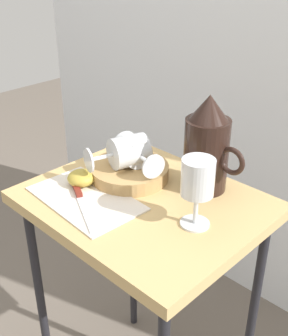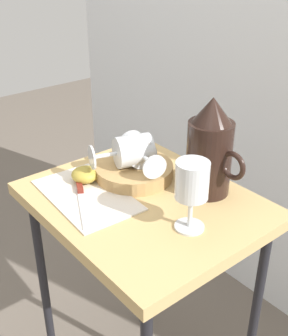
{
  "view_description": "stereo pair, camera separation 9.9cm",
  "coord_description": "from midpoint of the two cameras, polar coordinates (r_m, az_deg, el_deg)",
  "views": [
    {
      "loc": [
        0.61,
        -0.62,
        1.27
      ],
      "look_at": [
        0.0,
        0.0,
        0.8
      ],
      "focal_mm": 46.63,
      "sensor_mm": 36.0,
      "label": 1
    },
    {
      "loc": [
        0.68,
        -0.55,
        1.27
      ],
      "look_at": [
        0.0,
        0.0,
        0.8
      ],
      "focal_mm": 46.63,
      "sensor_mm": 36.0,
      "label": 2
    }
  ],
  "objects": [
    {
      "name": "knife",
      "position": [
        1.04,
        -5.61,
        -3.21
      ],
      "size": [
        0.21,
        0.12,
        0.01
      ],
      "color": "silver",
      "rests_on": "linen_napkin"
    },
    {
      "name": "wine_glass_tipped_near",
      "position": [
        1.09,
        1.81,
        2.25
      ],
      "size": [
        0.16,
        0.1,
        0.07
      ],
      "color": "silver",
      "rests_on": "basket_tray"
    },
    {
      "name": "linen_napkin",
      "position": [
        1.04,
        -4.84,
        -3.6
      ],
      "size": [
        0.28,
        0.18,
        0.0
      ],
      "primitive_type": "cube",
      "rotation": [
        0.0,
        0.0,
        -0.06
      ],
      "color": "silver",
      "rests_on": "table"
    },
    {
      "name": "pitcher",
      "position": [
        1.03,
        11.29,
        1.55
      ],
      "size": [
        0.16,
        0.11,
        0.24
      ],
      "color": "black",
      "rests_on": "table"
    },
    {
      "name": "apple_half_left",
      "position": [
        1.08,
        -5.13,
        -0.92
      ],
      "size": [
        0.07,
        0.07,
        0.04
      ],
      "primitive_type": "ellipsoid",
      "color": "#B29938",
      "rests_on": "linen_napkin"
    },
    {
      "name": "table",
      "position": [
        1.07,
        2.66,
        -7.68
      ],
      "size": [
        0.54,
        0.44,
        0.72
      ],
      "color": "tan",
      "rests_on": "ground_plane"
    },
    {
      "name": "wine_glass_tipped_far",
      "position": [
        1.08,
        1.03,
        2.2
      ],
      "size": [
        0.11,
        0.17,
        0.08
      ],
      "color": "silver",
      "rests_on": "basket_tray"
    },
    {
      "name": "wine_glass_upright",
      "position": [
        0.88,
        9.39,
        -2.25
      ],
      "size": [
        0.07,
        0.07,
        0.16
      ],
      "color": "silver",
      "rests_on": "table"
    },
    {
      "name": "basket_tray",
      "position": [
        1.1,
        1.24,
        -0.46
      ],
      "size": [
        0.2,
        0.2,
        0.03
      ],
      "primitive_type": "cylinder",
      "color": "tan",
      "rests_on": "table"
    }
  ]
}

